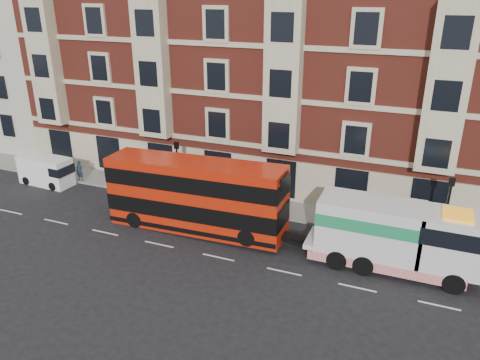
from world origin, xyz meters
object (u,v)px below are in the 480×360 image
Objects in this scene: double_decker_bus at (195,195)px; tow_truck at (393,236)px; pedestrian at (80,171)px; box_van at (46,171)px.

double_decker_bus is 1.25× the size of tow_truck.
box_van is at bearing -152.37° from pedestrian.
double_decker_bus is 12.92m from pedestrian.
double_decker_bus is 14.86m from box_van.
double_decker_bus is at bearing 180.00° from tow_truck.
box_van is 2.60× the size of pedestrian.
box_van is 2.60m from pedestrian.
box_van is (-26.66, 2.42, -0.94)m from tow_truck.
double_decker_bus is 6.80× the size of pedestrian.
box_van reaches higher than pedestrian.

